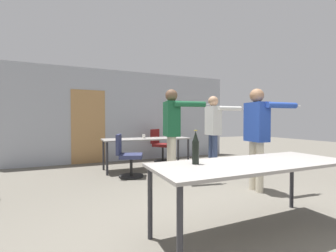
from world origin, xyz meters
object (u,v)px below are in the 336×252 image
(person_left_plaid, at_px, (257,129))
(person_center_tall, at_px, (214,125))
(person_right_polo, at_px, (172,125))
(office_chair_far_left, at_px, (128,157))
(drink_cup, at_px, (144,136))
(beer_bottle, at_px, (196,148))
(office_chair_side_rolled, at_px, (160,146))

(person_left_plaid, xyz_separation_m, person_center_tall, (0.19, 1.54, 0.02))
(person_center_tall, bearing_deg, person_right_polo, -69.87)
(person_right_polo, relative_size, person_center_tall, 1.03)
(person_center_tall, relative_size, office_chair_far_left, 1.96)
(office_chair_far_left, relative_size, drink_cup, 9.68)
(office_chair_far_left, height_order, beer_bottle, beer_bottle)
(person_right_polo, xyz_separation_m, drink_cup, (-0.21, 1.22, -0.30))
(person_center_tall, xyz_separation_m, drink_cup, (-1.44, 0.89, -0.28))
(office_chair_far_left, bearing_deg, office_chair_side_rolled, 156.91)
(office_chair_far_left, xyz_separation_m, office_chair_side_rolled, (1.31, 1.42, 0.03))
(person_left_plaid, distance_m, office_chair_far_left, 2.63)
(office_chair_far_left, distance_m, office_chair_side_rolled, 1.93)
(person_right_polo, bearing_deg, person_left_plaid, 51.21)
(office_chair_side_rolled, relative_size, beer_bottle, 2.77)
(person_right_polo, relative_size, office_chair_far_left, 2.01)
(person_left_plaid, height_order, person_center_tall, person_center_tall)
(beer_bottle, distance_m, drink_cup, 3.42)
(person_left_plaid, relative_size, office_chair_side_rolled, 1.84)
(person_center_tall, distance_m, beer_bottle, 3.17)
(office_chair_side_rolled, relative_size, drink_cup, 10.08)
(person_left_plaid, height_order, beer_bottle, person_left_plaid)
(person_center_tall, xyz_separation_m, office_chair_far_left, (-2.00, 0.26, -0.66))
(office_chair_side_rolled, bearing_deg, drink_cup, 6.10)
(person_left_plaid, xyz_separation_m, office_chair_far_left, (-1.81, 1.79, -0.64))
(office_chair_far_left, bearing_deg, person_center_tall, 102.27)
(person_left_plaid, relative_size, office_chair_far_left, 1.91)
(person_right_polo, bearing_deg, drink_cup, -159.83)
(person_right_polo, height_order, person_center_tall, person_right_polo)
(person_center_tall, height_order, office_chair_side_rolled, person_center_tall)
(office_chair_far_left, height_order, office_chair_side_rolled, office_chair_side_rolled)
(person_right_polo, bearing_deg, beer_bottle, -8.31)
(person_center_tall, height_order, beer_bottle, person_center_tall)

